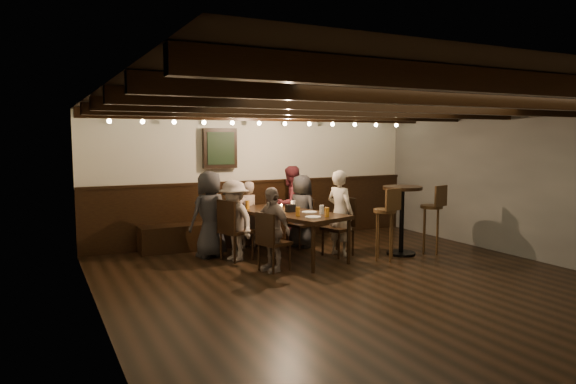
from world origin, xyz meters
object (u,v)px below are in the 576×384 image
chair_left_near (236,242)px  person_bench_left (210,214)px  dining_table (288,215)px  chair_left_far (273,253)px  person_right_near (302,211)px  high_top_table (402,210)px  person_left_near (234,221)px  bar_stool_left (385,234)px  chair_right_near (300,232)px  bar_stool_right (431,228)px  person_right_far (340,213)px  chair_right_far (339,238)px  person_bench_right (291,204)px  person_bench_centre (248,215)px  person_left_far (272,229)px

chair_left_near → person_bench_left: 0.63m
dining_table → person_bench_left: person_bench_left is taller
chair_left_far → person_right_near: size_ratio=0.67×
chair_left_far → high_top_table: high_top_table is taller
person_left_near → bar_stool_left: bearing=46.7°
person_bench_left → person_right_near: size_ratio=1.09×
dining_table → chair_right_near: 0.95m
chair_right_near → person_right_near: size_ratio=0.66×
chair_left_far → chair_right_near: bearing=122.1°
person_left_near → bar_stool_right: (3.12, -1.03, -0.21)m
person_left_near → bar_stool_left: 2.39m
person_bench_left → bar_stool_left: bearing=132.1°
person_left_near → person_right_far: 1.75m
chair_right_far → person_bench_right: 1.42m
bar_stool_left → bar_stool_right: 1.00m
chair_left_far → chair_right_far: bearing=90.0°
chair_left_far → person_bench_right: (1.17, 1.75, 0.45)m
chair_right_far → bar_stool_right: (1.46, -0.58, 0.14)m
person_left_near → person_bench_centre: bearing=128.7°
person_left_near → person_right_far: bearing=59.0°
person_left_near → person_right_far: size_ratio=0.90×
dining_table → bar_stool_right: bar_stool_right is taller
person_bench_right → person_right_far: (0.24, -1.34, -0.00)m
chair_left_near → person_bench_left: person_bench_left is taller
chair_left_near → bar_stool_right: 3.27m
dining_table → bar_stool_left: 1.56m
chair_right_near → chair_left_near: bearing=90.0°
dining_table → bar_stool_left: bar_stool_left is taller
person_right_far → bar_stool_right: person_right_far is taller
person_bench_right → bar_stool_right: (1.67, -1.93, -0.28)m
chair_left_near → person_bench_right: 1.73m
chair_left_far → high_top_table: 2.39m
person_left_near → bar_stool_left: size_ratio=1.10×
chair_right_near → bar_stool_left: (0.72, -1.49, 0.17)m
chair_right_near → person_bench_right: person_bench_right is taller
person_bench_centre → bar_stool_right: size_ratio=1.01×
person_left_near → high_top_table: 2.77m
person_left_far → chair_left_near: bearing=178.1°
person_left_near → high_top_table: bearing=55.2°
person_right_near → high_top_table: size_ratio=1.13×
chair_right_far → person_left_far: 1.51m
person_right_far → bar_stool_left: bearing=-162.4°
person_bench_right → bar_stool_right: bearing=114.5°
chair_right_near → chair_right_far: 0.90m
chair_left_far → person_right_near: (1.16, 1.28, 0.38)m
person_bench_right → bar_stool_left: 2.10m
chair_left_near → person_bench_centre: size_ratio=0.82×
person_bench_centre → person_left_far: bearing=63.4°
person_left_far → person_right_far: bearing=90.0°
dining_table → bar_stool_left: size_ratio=1.88×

